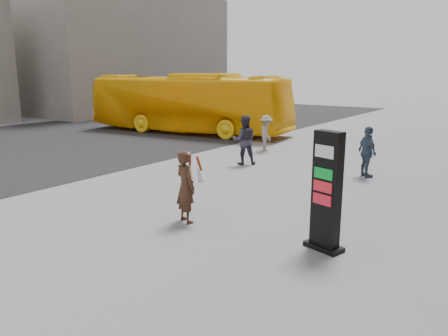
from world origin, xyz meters
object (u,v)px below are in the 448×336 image
Objects in this scene: bus at (188,103)px; woman at (186,186)px; info_pylon at (327,192)px; pedestrian_a at (244,140)px; pedestrian_b at (266,133)px; pedestrian_c at (367,152)px.

woman is at bearing -147.11° from bus.
woman is 0.14× the size of bus.
info_pylon reaches higher than pedestrian_a.
pedestrian_b is (-3.26, 9.13, -0.09)m from woman.
bus is 6.43× the size of pedestrian_a.
pedestrian_b is (6.63, -2.42, -0.88)m from bus.
bus is at bearing -30.82° from woman.
pedestrian_a reaches higher than pedestrian_c.
woman is 6.68m from pedestrian_a.
info_pylon is 1.52× the size of pedestrian_b.
bus is 12.77m from pedestrian_c.
pedestrian_c is at bearing -158.93° from pedestrian_b.
woman is at bearing 73.72° from pedestrian_a.
woman is 7.15m from pedestrian_c.
pedestrian_a is at bearing 149.49° from info_pylon.
pedestrian_b is (-6.54, 8.73, -0.40)m from info_pylon.
info_pylon is 1.40× the size of pedestrian_c.
info_pylon is at bearing -154.49° from woman.
bus is at bearing 154.43° from info_pylon.
woman is at bearing 154.07° from pedestrian_b.
pedestrian_c is at bearing 116.21° from info_pylon.
woman is 1.00× the size of pedestrian_c.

